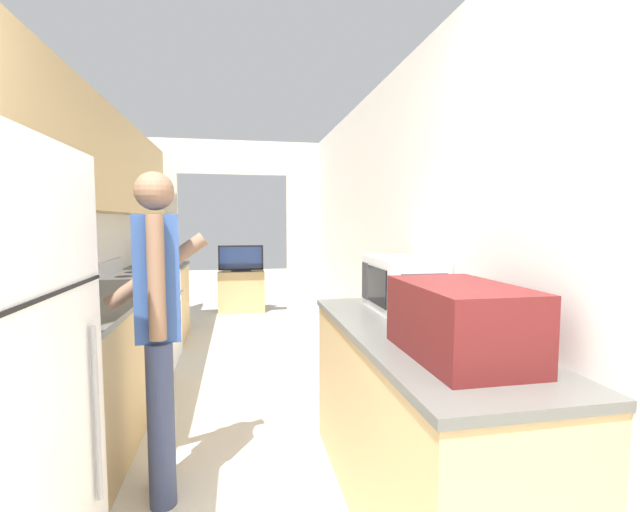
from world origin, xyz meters
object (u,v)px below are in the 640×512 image
at_px(microwave, 402,284).
at_px(suitcase, 459,320).
at_px(television, 241,259).
at_px(knife, 155,268).
at_px(person, 158,326).
at_px(tv_cabinet, 241,291).
at_px(range_oven, 143,319).

bearing_deg(microwave, suitcase, -97.37).
bearing_deg(television, suitcase, -81.56).
bearing_deg(television, knife, -116.82).
distance_m(person, suitcase, 1.45).
xyz_separation_m(microwave, tv_cabinet, (-0.89, 4.46, -0.74)).
xyz_separation_m(range_oven, suitcase, (1.74, -2.93, 0.59)).
height_order(tv_cabinet, knife, knife).
bearing_deg(knife, range_oven, -89.55).
bearing_deg(knife, person, -75.60).
bearing_deg(suitcase, range_oven, 120.76).
relative_size(microwave, knife, 1.57).
bearing_deg(knife, television, 66.88).
distance_m(range_oven, knife, 0.67).
distance_m(person, tv_cabinet, 4.59).
height_order(person, television, person).
bearing_deg(suitcase, tv_cabinet, 98.37).
relative_size(microwave, tv_cabinet, 0.73).
bearing_deg(person, microwave, -95.94).
bearing_deg(microwave, television, 101.40).
relative_size(range_oven, suitcase, 1.70).
bearing_deg(range_oven, television, 67.63).
xyz_separation_m(microwave, knife, (-1.82, 2.57, -0.15)).
xyz_separation_m(range_oven, television, (0.96, 2.34, 0.38)).
relative_size(tv_cabinet, television, 1.03).
height_order(person, knife, person).
bearing_deg(television, tv_cabinet, 90.00).
bearing_deg(microwave, range_oven, 131.68).
bearing_deg(suitcase, person, 147.57).
xyz_separation_m(range_oven, knife, (0.03, 0.49, 0.45)).
bearing_deg(microwave, tv_cabinet, 101.30).
height_order(range_oven, television, same).
distance_m(range_oven, tv_cabinet, 2.57).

